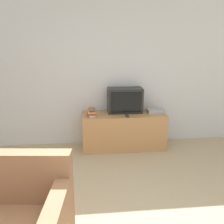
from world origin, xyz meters
TOP-DOWN VIEW (x-y plane):
  - wall_back at (0.00, 3.03)m, footprint 9.00×0.06m
  - tv_stand at (0.40, 2.71)m, footprint 1.46×0.53m
  - television at (0.43, 2.82)m, footprint 0.61×0.32m
  - book_stack at (-0.16, 2.64)m, footprint 0.17×0.21m
  - remote_on_stand at (0.43, 2.53)m, footprint 0.05×0.15m
  - set_top_box at (0.97, 2.71)m, footprint 0.29×0.23m

SIDE VIEW (x-z plane):
  - tv_stand at x=0.40m, z-range 0.00..0.63m
  - remote_on_stand at x=0.43m, z-range 0.63..0.65m
  - set_top_box at x=0.97m, z-range 0.63..0.70m
  - book_stack at x=-0.16m, z-range 0.63..0.76m
  - television at x=0.43m, z-range 0.63..1.07m
  - wall_back at x=0.00m, z-range 0.00..2.60m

